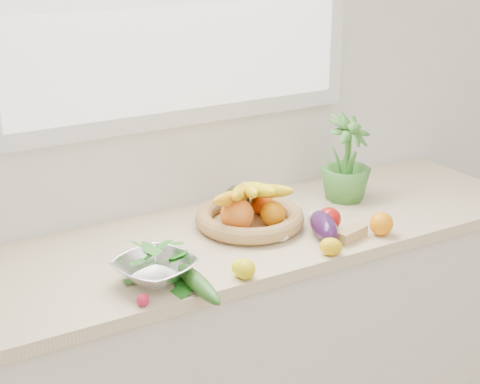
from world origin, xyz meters
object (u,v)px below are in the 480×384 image
apple (329,219)px  fruit_basket (249,212)px  colander_with_spinach (155,264)px  eggplant (324,226)px  potted_herb (346,160)px  cucumber (198,283)px

apple → fruit_basket: fruit_basket is taller
apple → colander_with_spinach: bearing=-175.4°
eggplant → potted_herb: 0.37m
potted_herb → fruit_basket: size_ratio=0.70×
apple → fruit_basket: 0.26m
eggplant → fruit_basket: 0.25m
potted_herb → apple: bearing=-137.7°
eggplant → potted_herb: bearing=41.5°
cucumber → fruit_basket: size_ratio=0.57×
apple → potted_herb: 0.31m
cucumber → potted_herb: (0.77, 0.35, 0.12)m
apple → cucumber: 0.58m
potted_herb → colander_with_spinach: 0.90m
cucumber → potted_herb: potted_herb is taller
cucumber → potted_herb: bearing=24.4°
potted_herb → fruit_basket: bearing=-174.4°
apple → potted_herb: potted_herb is taller
apple → potted_herb: size_ratio=0.24×
potted_herb → fruit_basket: (-0.43, -0.04, -0.10)m
cucumber → potted_herb: 0.86m
cucumber → fruit_basket: 0.46m
eggplant → cucumber: eggplant is taller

